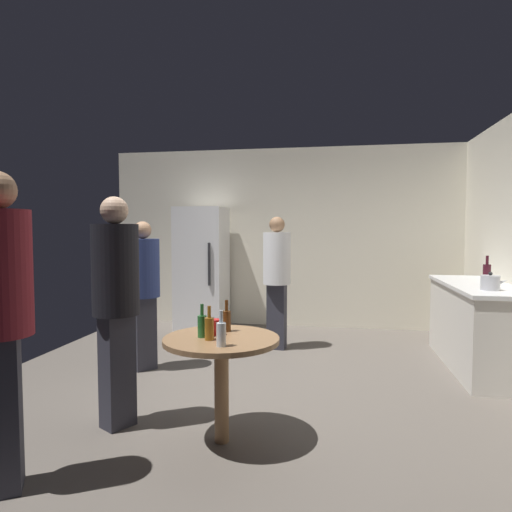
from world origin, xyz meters
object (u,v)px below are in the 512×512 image
kettle (490,283)px  person_in_black_shirt (116,293)px  refrigerator (202,268)px  wine_bottle_on_counter (487,274)px  foreground_table (221,352)px  beer_bottle_green (202,325)px  person_in_maroon_shirt (0,305)px  beer_bottle_amber (209,328)px  beer_bottle_clear (221,333)px  person_in_navy_shirt (143,284)px  person_in_white_shirt (277,272)px  plastic_cup_red (215,327)px  beer_bottle_brown (227,320)px

kettle → person_in_black_shirt: person_in_black_shirt is taller
refrigerator → wine_bottle_on_counter: bearing=-23.3°
foreground_table → beer_bottle_green: size_ratio=3.48×
person_in_maroon_shirt → person_in_black_shirt: 0.90m
wine_bottle_on_counter → foreground_table: size_ratio=0.39×
kettle → beer_bottle_amber: size_ratio=1.06×
beer_bottle_clear → person_in_black_shirt: (-0.89, 0.33, 0.19)m
kettle → person_in_black_shirt: (-3.05, -1.47, 0.03)m
refrigerator → person_in_navy_shirt: 1.97m
person_in_black_shirt → person_in_white_shirt: 2.53m
refrigerator → beer_bottle_green: (1.04, -3.42, -0.08)m
person_in_navy_shirt → person_in_black_shirt: (0.38, -1.32, 0.10)m
foreground_table → beer_bottle_amber: beer_bottle_amber is taller
refrigerator → beer_bottle_clear: 3.83m
kettle → beer_bottle_amber: 2.83m
plastic_cup_red → person_in_maroon_shirt: size_ratio=0.06×
kettle → wine_bottle_on_counter: (0.07, 0.33, 0.05)m
person_in_navy_shirt → person_in_white_shirt: 1.65m
person_in_navy_shirt → person_in_maroon_shirt: size_ratio=0.87×
wine_bottle_on_counter → person_in_maroon_shirt: size_ratio=0.17×
beer_bottle_green → person_in_maroon_shirt: (-0.93, -0.74, 0.24)m
kettle → beer_bottle_brown: 2.63m
plastic_cup_red → wine_bottle_on_counter: bearing=38.2°
refrigerator → beer_bottle_brown: 3.42m
person_in_maroon_shirt → foreground_table: bearing=3.3°
beer_bottle_clear → person_in_white_shirt: (0.01, 2.70, 0.13)m
foreground_table → person_in_maroon_shirt: 1.38m
beer_bottle_amber → plastic_cup_red: beer_bottle_amber is taller
beer_bottle_green → plastic_cup_red: (0.07, 0.08, -0.03)m
person_in_navy_shirt → refrigerator: bearing=132.0°
refrigerator → foreground_table: bearing=-70.9°
beer_bottle_brown → kettle: bearing=32.1°
wine_bottle_on_counter → beer_bottle_brown: size_ratio=1.35×
foreground_table → beer_bottle_green: beer_bottle_green is taller
plastic_cup_red → person_in_black_shirt: person_in_black_shirt is taller
beer_bottle_brown → person_in_navy_shirt: (-1.20, 1.24, 0.09)m
person_in_black_shirt → kettle: bearing=56.0°
beer_bottle_brown → person_in_maroon_shirt: person_in_maroon_shirt is taller
foreground_table → beer_bottle_clear: 0.30m
beer_bottle_green → person_in_white_shirt: person_in_white_shirt is taller
beer_bottle_amber → person_in_maroon_shirt: (-1.00, -0.68, 0.24)m
wine_bottle_on_counter → person_in_black_shirt: size_ratio=0.18×
beer_bottle_brown → beer_bottle_green: bearing=-121.9°
plastic_cup_red → person_in_navy_shirt: 1.79m
refrigerator → beer_bottle_clear: bearing=-71.2°
beer_bottle_brown → beer_bottle_clear: bearing=-80.9°
kettle → beer_bottle_amber: bearing=-143.9°
refrigerator → person_in_maroon_shirt: (0.11, -4.16, 0.16)m
plastic_cup_red → person_in_maroon_shirt: person_in_maroon_shirt is taller
wine_bottle_on_counter → person_in_maroon_shirt: bearing=-141.5°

